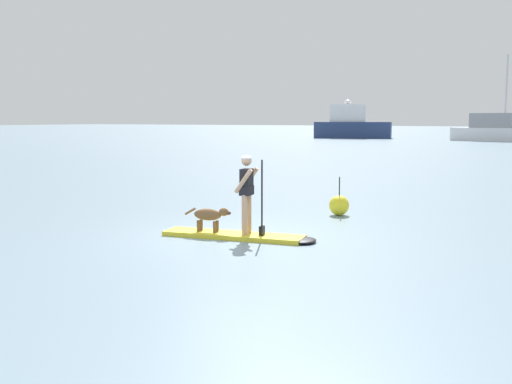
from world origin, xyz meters
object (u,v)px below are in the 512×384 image
(moored_boat_center, at_px, (351,126))
(moored_boat_far_starboard, at_px, (497,130))
(person_paddler, at_px, (247,189))
(marker_buoy, at_px, (339,205))
(dog, at_px, (210,215))
(paddleboard, at_px, (243,236))

(moored_boat_center, relative_size, moored_boat_far_starboard, 0.95)
(person_paddler, distance_m, moored_boat_far_starboard, 63.07)
(person_paddler, xyz_separation_m, marker_buoy, (0.53, 3.96, -0.82))
(dog, relative_size, marker_buoy, 1.07)
(dog, bearing_deg, paddleboard, 9.99)
(dog, height_order, moored_boat_far_starboard, moored_boat_far_starboard)
(person_paddler, bearing_deg, paddleboard, -170.01)
(moored_boat_center, distance_m, marker_buoy, 65.07)
(moored_boat_far_starboard, xyz_separation_m, marker_buoy, (4.34, -58.99, -0.96))
(dog, distance_m, moored_boat_center, 68.48)
(paddleboard, height_order, person_paddler, person_paddler)
(marker_buoy, bearing_deg, paddleboard, -98.95)
(person_paddler, bearing_deg, moored_boat_far_starboard, 93.46)
(moored_boat_center, relative_size, marker_buoy, 9.93)
(moored_boat_far_starboard, bearing_deg, person_paddler, -86.54)
(dog, bearing_deg, moored_boat_center, 108.21)
(moored_boat_center, height_order, marker_buoy, moored_boat_center)
(paddleboard, relative_size, moored_boat_far_starboard, 0.32)
(dog, bearing_deg, person_paddler, 9.99)
(moored_boat_center, xyz_separation_m, moored_boat_far_starboard, (18.46, -1.94, -0.44))
(moored_boat_far_starboard, bearing_deg, paddleboard, -86.63)
(moored_boat_center, bearing_deg, dog, -71.79)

